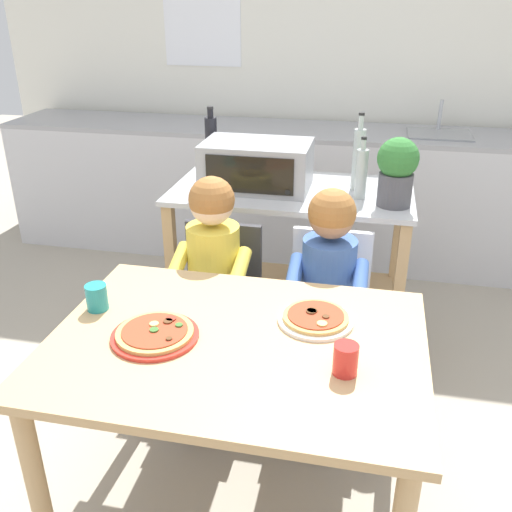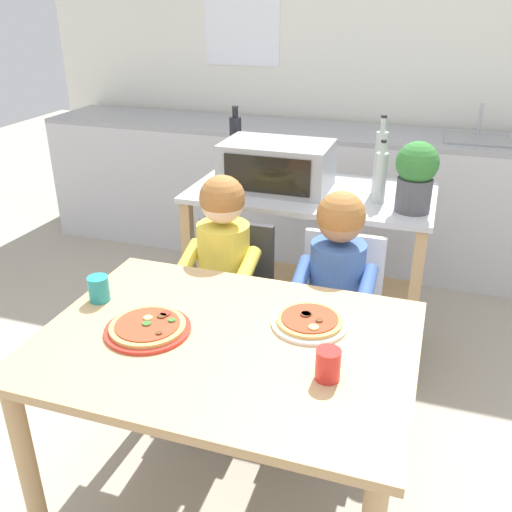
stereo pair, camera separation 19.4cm
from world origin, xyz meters
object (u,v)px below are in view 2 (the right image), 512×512
potted_herb_plant (416,174)px  dining_chair_left (230,300)px  drinking_cup_teal (99,289)px  toaster_oven (277,166)px  pizza_plate_white (309,322)px  child_in_blue_striped_shirt (334,289)px  kitchen_island_cart (309,243)px  child_in_yellow_shirt (219,272)px  bottle_tall_green_wine (380,177)px  bottle_clear_vinegar (236,143)px  dining_table (227,368)px  drinking_cup_red (328,365)px  bottle_brown_beer (380,161)px  dining_chair_right (337,315)px  pizza_plate_red_rimmed (148,328)px

potted_herb_plant → dining_chair_left: potted_herb_plant is taller
potted_herb_plant → drinking_cup_teal: bearing=-135.8°
toaster_oven → pizza_plate_white: (0.41, -1.00, -0.21)m
dining_chair_left → child_in_blue_striped_shirt: child_in_blue_striped_shirt is taller
toaster_oven → dining_chair_left: size_ratio=0.63×
kitchen_island_cart → child_in_yellow_shirt: (-0.24, -0.61, 0.09)m
kitchen_island_cart → bottle_tall_green_wine: bottle_tall_green_wine is taller
potted_herb_plant → bottle_tall_green_wine: bearing=156.4°
bottle_clear_vinegar → child_in_blue_striped_shirt: (0.69, -0.77, -0.35)m
bottle_clear_vinegar → drinking_cup_teal: (-0.04, -1.27, -0.22)m
kitchen_island_cart → potted_herb_plant: potted_herb_plant is taller
toaster_oven → dining_table: bearing=-81.2°
toaster_oven → drinking_cup_red: size_ratio=5.52×
bottle_brown_beer → drinking_cup_teal: 1.41m
child_in_blue_striped_shirt → drinking_cup_teal: child_in_blue_striped_shirt is taller
bottle_brown_beer → potted_herb_plant: size_ratio=1.20×
bottle_brown_beer → dining_table: 1.32m
dining_chair_right → pizza_plate_white: dining_chair_right is taller
bottle_brown_beer → dining_table: size_ratio=0.32×
kitchen_island_cart → drinking_cup_red: 1.34m
potted_herb_plant → child_in_blue_striped_shirt: 0.63m
toaster_oven → pizza_plate_red_rimmed: (-0.07, -1.19, -0.21)m
bottle_brown_beer → pizza_plate_white: size_ratio=1.48×
bottle_clear_vinegar → kitchen_island_cart: bearing=-21.7°
kitchen_island_cart → child_in_blue_striped_shirt: (0.24, -0.59, 0.08)m
bottle_tall_green_wine → bottle_brown_beer: bottle_brown_beer is taller
bottle_clear_vinegar → drinking_cup_teal: bottle_clear_vinegar is taller
drinking_cup_teal → kitchen_island_cart: bearing=65.5°
bottle_tall_green_wine → pizza_plate_white: bottle_tall_green_wine is taller
dining_table → bottle_brown_beer: bearing=76.4°
kitchen_island_cart → toaster_oven: size_ratio=2.27×
kitchen_island_cart → pizza_plate_white: (0.24, -1.02, 0.18)m
pizza_plate_red_rimmed → drinking_cup_teal: (-0.25, 0.12, 0.03)m
pizza_plate_white → drinking_cup_teal: bearing=-174.4°
kitchen_island_cart → drinking_cup_teal: size_ratio=12.86×
bottle_tall_green_wine → bottle_clear_vinegar: 0.82m
toaster_oven → pizza_plate_white: 1.10m
potted_herb_plant → child_in_blue_striped_shirt: potted_herb_plant is taller
dining_table → drinking_cup_teal: 0.54m
drinking_cup_red → drinking_cup_teal: (-0.85, 0.18, -0.00)m
bottle_brown_beer → drinking_cup_teal: (-0.80, -1.14, -0.22)m
potted_herb_plant → dining_chair_left: 0.98m
bottle_brown_beer → pizza_plate_white: bearing=-93.6°
child_in_yellow_shirt → potted_herb_plant: bearing=33.2°
dining_table → child_in_yellow_shirt: size_ratio=1.10×
bottle_tall_green_wine → pizza_plate_red_rimmed: bottle_tall_green_wine is taller
potted_herb_plant → drinking_cup_teal: (-0.98, -0.95, -0.23)m
potted_herb_plant → child_in_yellow_shirt: (-0.72, -0.47, -0.35)m
dining_table → dining_chair_left: 0.75m
bottle_tall_green_wine → pizza_plate_white: bearing=-95.4°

